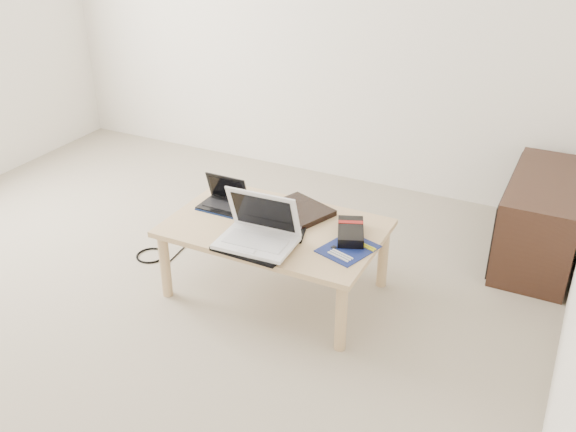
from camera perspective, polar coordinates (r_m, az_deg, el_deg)
The scene contains 14 objects.
ground at distance 3.48m, azimuth -12.95°, elevation -7.88°, with size 4.00×4.00×0.00m, color #ADA08C.
coffee_table at distance 3.34m, azimuth -1.15°, elevation -1.58°, with size 1.10×0.70×0.40m.
media_cabinet at distance 3.97m, azimuth 21.53°, elevation -0.23°, with size 0.41×0.90×0.50m.
book at distance 3.43m, azimuth 1.02°, elevation 0.49°, with size 0.38×0.35×0.03m.
netbook at distance 3.51m, azimuth -5.73°, elevation 1.39°, with size 0.24×0.18×0.17m.
tablet at distance 3.26m, azimuth -0.79°, elevation -1.27°, with size 0.31×0.26×0.01m.
remote at distance 3.28m, azimuth 0.45°, elevation -0.99°, with size 0.10×0.21×0.02m.
neoprene_sleeve at distance 3.13m, azimuth -3.05°, elevation -2.63°, with size 0.35×0.26×0.02m, color black.
white_laptop at distance 3.11m, azimuth -2.63°, elevation -1.42°, with size 0.38×0.28×0.26m.
motherboard at distance 3.12m, azimuth 5.38°, elevation -2.92°, with size 0.28×0.32×0.01m.
gpu_box at distance 3.22m, azimuth 5.58°, elevation -1.44°, with size 0.21×0.28×0.06m.
cable_coil at distance 3.43m, azimuth -3.81°, elevation 0.28°, with size 0.11×0.11×0.01m, color black.
floor_cable_coil at distance 3.90m, azimuth -12.10°, elevation -3.45°, with size 0.17×0.17×0.01m, color black.
floor_cable_trail at distance 3.88m, azimuth -9.86°, elevation -3.39°, with size 0.01×0.01×0.35m, color black.
Camera 1 is at (1.91, -2.11, 2.01)m, focal length 40.00 mm.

